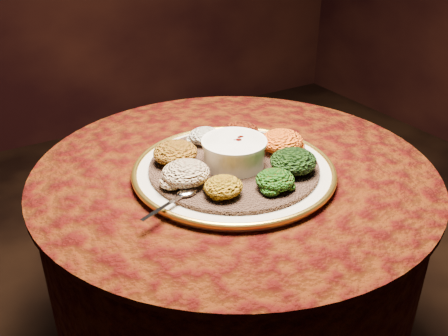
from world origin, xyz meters
TOP-DOWN VIEW (x-y plane):
  - table at (0.00, 0.00)m, footprint 0.96×0.96m
  - platter at (-0.02, -0.03)m, footprint 0.58×0.58m
  - injera at (-0.02, -0.03)m, footprint 0.39×0.39m
  - stew_bowl at (-0.02, -0.03)m, footprint 0.15×0.15m
  - spoon at (-0.19, -0.10)m, footprint 0.14×0.07m
  - portion_ayib at (-0.02, 0.10)m, footprint 0.08×0.08m
  - portion_kitfo at (0.06, 0.07)m, footprint 0.09×0.09m
  - portion_tikil at (0.11, -0.03)m, footprint 0.11×0.10m
  - portion_gomen at (0.07, -0.13)m, footprint 0.11×0.10m
  - portion_mixveg at (-0.00, -0.17)m, footprint 0.08×0.08m
  - portion_kik at (-0.11, -0.14)m, footprint 0.08×0.08m
  - portion_timatim at (-0.16, -0.05)m, footprint 0.10×0.10m
  - portion_shiro at (-0.13, 0.05)m, footprint 0.10×0.10m

SIDE VIEW (x-z plane):
  - table at x=0.00m, z-range 0.19..0.92m
  - platter at x=-0.02m, z-range 0.73..0.76m
  - injera at x=-0.02m, z-range 0.75..0.76m
  - spoon at x=-0.19m, z-range 0.76..0.77m
  - portion_ayib at x=-0.02m, z-range 0.76..0.80m
  - portion_kik at x=-0.11m, z-range 0.76..0.80m
  - portion_mixveg at x=0.00m, z-range 0.76..0.80m
  - portion_kitfo at x=0.06m, z-range 0.76..0.81m
  - portion_shiro at x=-0.13m, z-range 0.76..0.81m
  - portion_timatim at x=-0.16m, z-range 0.76..0.81m
  - portion_gomen at x=0.07m, z-range 0.76..0.81m
  - portion_tikil at x=0.11m, z-range 0.76..0.81m
  - stew_bowl at x=-0.02m, z-range 0.77..0.83m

